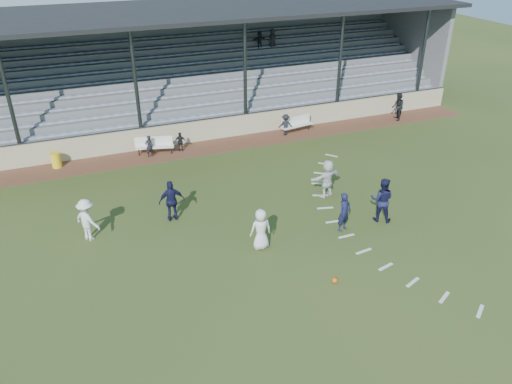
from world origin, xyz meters
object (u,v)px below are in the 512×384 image
at_px(bench_right, 296,123).
at_px(player_navy_lead, 344,212).
at_px(official, 398,107).
at_px(player_white_lead, 261,229).
at_px(trash_bin, 56,160).
at_px(bench_left, 154,144).
at_px(football, 335,280).

height_order(bench_right, player_navy_lead, player_navy_lead).
bearing_deg(player_navy_lead, bench_right, 52.13).
bearing_deg(official, player_white_lead, -29.91).
relative_size(trash_bin, official, 0.45).
bearing_deg(trash_bin, bench_left, -2.16).
bearing_deg(player_navy_lead, football, -147.09).
bearing_deg(bench_left, official, 12.70).
height_order(trash_bin, player_white_lead, player_white_lead).
bearing_deg(bench_right, football, -120.12).
distance_m(bench_right, player_navy_lead, 10.64).
distance_m(player_navy_lead, official, 13.69).
relative_size(player_navy_lead, official, 0.96).
distance_m(bench_left, football, 13.53).
bearing_deg(bench_left, bench_right, 14.63).
bearing_deg(player_navy_lead, official, 23.30).
relative_size(bench_left, official, 1.20).
xyz_separation_m(bench_right, player_white_lead, (-6.41, -10.20, 0.24)).
bearing_deg(bench_right, player_white_lead, -131.98).
bearing_deg(official, football, -18.93).
height_order(bench_left, player_white_lead, player_white_lead).
relative_size(bench_left, player_white_lead, 1.23).
xyz_separation_m(bench_left, player_navy_lead, (5.50, -10.21, 0.24)).
bearing_deg(player_white_lead, bench_left, -76.28).
distance_m(bench_left, trash_bin, 4.93).
bearing_deg(football, bench_right, 69.69).
bearing_deg(player_white_lead, player_navy_lead, -177.98).
height_order(bench_left, football, bench_left).
relative_size(bench_right, player_navy_lead, 1.24).
bearing_deg(official, bench_right, -70.49).
bearing_deg(trash_bin, player_navy_lead, -44.92).
relative_size(football, player_white_lead, 0.12).
height_order(bench_left, player_navy_lead, player_navy_lead).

